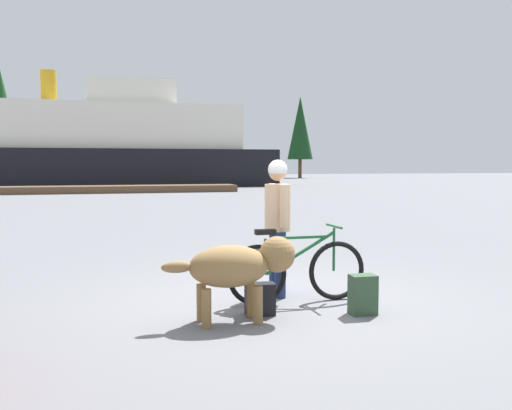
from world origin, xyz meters
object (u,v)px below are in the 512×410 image
Objects in this scene: dog at (239,266)px; backpack at (363,295)px; handbag_pannier at (260,299)px; person_cyclist at (278,215)px; ferry_boat at (97,147)px; bicycle at (297,270)px.

dog is 3.23× the size of backpack.
handbag_pannier is (-1.09, 0.29, -0.04)m from backpack.
backpack is at bearing -59.94° from person_cyclist.
backpack is at bearing -86.02° from ferry_boat.
person_cyclist is 3.88× the size of backpack.
dog is 1.42m from backpack.
backpack is (0.52, -0.69, -0.17)m from bicycle.
backpack is (0.63, -1.08, -0.80)m from person_cyclist.
dog is 37.75m from ferry_boat.
person_cyclist is at bearing 105.89° from bicycle.
dog reaches higher than backpack.
handbag_pannier is (-0.57, -0.41, -0.21)m from bicycle.
backpack is at bearing -53.31° from bicycle.
dog is (-0.86, -0.60, 0.20)m from bicycle.
backpack is 37.93m from ferry_boat.
bicycle is at bearing -86.74° from ferry_boat.
ferry_boat reaches higher than handbag_pannier.
person_cyclist is 1.49m from backpack.
dog is at bearing 176.11° from backpack.
ferry_boat reaches higher than dog.
ferry_boat is at bearing 93.12° from person_cyclist.
dog is at bearing -88.09° from ferry_boat.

